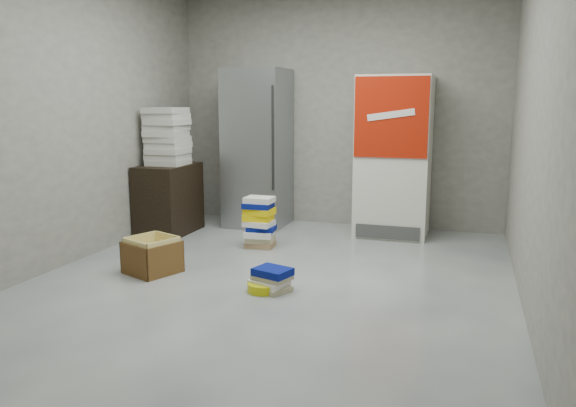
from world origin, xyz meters
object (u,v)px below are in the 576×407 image
Objects in this scene: cardboard_box at (152,258)px; coke_cooler at (394,156)px; phonebook_stack_main at (259,222)px; steel_fridge at (258,148)px; wood_shelf at (169,199)px.

coke_cooler is at bearing 71.78° from cardboard_box.
coke_cooler is 1.73m from phonebook_stack_main.
steel_fridge is 1.31m from phonebook_stack_main.
phonebook_stack_main is 1.28m from cardboard_box.
steel_fridge is at bearing 179.82° from coke_cooler.
coke_cooler reaches higher than phonebook_stack_main.
coke_cooler is 2.25× the size of wood_shelf.
cardboard_box is at bearing -95.19° from steel_fridge.
wood_shelf is at bearing 136.47° from cardboard_box.
wood_shelf is at bearing -163.72° from coke_cooler.
wood_shelf is 1.48× the size of phonebook_stack_main.
phonebook_stack_main is (0.41, -1.04, -0.68)m from steel_fridge.
coke_cooler reaches higher than cardboard_box.
phonebook_stack_main is (1.24, -0.31, -0.13)m from wood_shelf.
cardboard_box is (0.63, -1.42, -0.27)m from wood_shelf.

